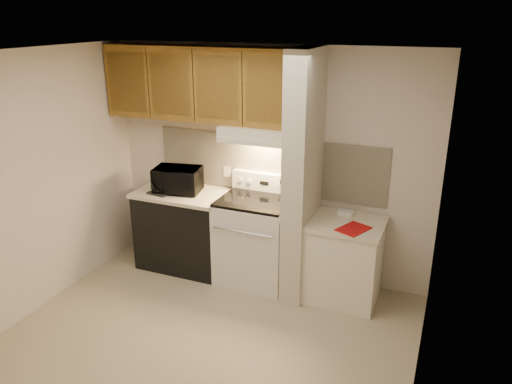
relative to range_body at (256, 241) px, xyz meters
The scene contains 50 objects.
floor 1.24m from the range_body, 90.00° to the right, with size 3.60×3.60×0.00m, color tan.
ceiling 2.34m from the range_body, 90.00° to the right, with size 3.60×3.60×0.00m, color white.
wall_back 0.86m from the range_body, 90.00° to the left, with size 3.60×0.02×2.50m, color beige.
wall_left 2.28m from the range_body, 147.31° to the right, with size 0.02×3.00×2.50m, color beige.
wall_right 2.28m from the range_body, 32.69° to the right, with size 0.02×3.00×2.50m, color beige.
backsplash 0.84m from the range_body, 90.00° to the left, with size 2.60×0.02×0.63m, color beige.
range_body is the anchor object (origin of this frame).
oven_window 0.32m from the range_body, 90.00° to the right, with size 0.50×0.01×0.30m, color black.
oven_handle 0.44m from the range_body, 90.00° to the right, with size 0.02×0.02×0.65m, color silver.
cooktop 0.48m from the range_body, ahead, with size 0.74×0.64×0.03m, color black.
range_backguard 0.66m from the range_body, 90.00° to the left, with size 0.76×0.08×0.20m, color silver.
range_display 0.64m from the range_body, 90.00° to the left, with size 0.10×0.01×0.04m, color black.
range_knob_left_outer 0.70m from the range_body, 139.40° to the left, with size 0.05×0.05×0.02m, color silver.
range_knob_left_inner 0.66m from the range_body, 126.87° to the left, with size 0.05×0.05×0.02m, color silver.
range_knob_right_inner 0.66m from the range_body, 53.13° to the left, with size 0.05×0.05×0.02m, color silver.
range_knob_right_outer 0.70m from the range_body, 40.60° to the left, with size 0.05×0.05×0.02m, color silver.
dishwasher_front 0.88m from the range_body, behind, with size 1.00×0.63×0.87m, color black.
left_countertop 0.98m from the range_body, behind, with size 1.04×0.67×0.04m, color beige.
spoon_rest 1.20m from the range_body, behind, with size 0.24×0.08×0.02m, color black.
teal_jar 1.33m from the range_body, behind, with size 0.08×0.08×0.09m, color #2D605B.
outlet 0.86m from the range_body, 146.31° to the left, with size 0.08×0.01×0.12m, color silver.
microwave 1.10m from the range_body, behind, with size 0.50×0.34×0.28m, color black.
partition_pillar 0.94m from the range_body, ahead, with size 0.22×0.70×2.50m, color beige.
pillar_trim 0.93m from the range_body, ahead, with size 0.01×0.70×0.04m, color olive.
knife_strip 0.95m from the range_body, ahead, with size 0.02×0.42×0.04m, color black.
knife_blade_a 0.87m from the range_body, 28.70° to the right, with size 0.01×0.04×0.16m, color silver.
knife_handle_a 1.01m from the range_body, 29.16° to the right, with size 0.02×0.02×0.10m, color black.
knife_blade_b 0.85m from the range_body, 20.48° to the right, with size 0.01×0.04×0.18m, color silver.
knife_handle_b 1.00m from the range_body, 21.25° to the right, with size 0.02×0.02×0.10m, color black.
knife_blade_c 0.83m from the range_body, ahead, with size 0.01×0.04×0.20m, color silver.
knife_handle_c 0.99m from the range_body, ahead, with size 0.02×0.02×0.10m, color black.
knife_blade_d 0.85m from the range_body, ahead, with size 0.01×0.04×0.16m, color silver.
knife_handle_d 0.98m from the range_body, ahead, with size 0.02×0.02×0.10m, color black.
knife_blade_e 0.84m from the range_body, 14.19° to the left, with size 0.01×0.04×0.18m, color silver.
knife_handle_e 0.99m from the range_body, 15.41° to the left, with size 0.02×0.02×0.10m, color black.
oven_mitt 0.87m from the range_body, 23.58° to the left, with size 0.03×0.09×0.23m, color slate.
right_cab_base 0.97m from the range_body, ahead, with size 0.70×0.60×0.81m, color silver.
right_countertop 1.04m from the range_body, ahead, with size 0.74×0.64×0.04m, color beige.
red_folder 1.15m from the range_body, ahead, with size 0.23×0.31×0.01m, color #AC0D0E.
white_box 1.02m from the range_body, 10.77° to the left, with size 0.15×0.10×0.04m, color white.
range_hood 1.17m from the range_body, 90.00° to the left, with size 0.78×0.44×0.15m, color silver.
hood_lip 1.12m from the range_body, 90.00° to the right, with size 0.78×0.04×0.06m, color silver.
upper_cabinets 1.77m from the range_body, 166.16° to the left, with size 2.18×0.33×0.77m, color olive.
cab_door_a 2.22m from the range_body, behind, with size 0.46×0.01×0.63m, color olive.
cab_gap_a 2.04m from the range_body, behind, with size 0.01×0.01×0.73m, color black.
cab_door_b 1.89m from the range_body, behind, with size 0.46×0.01×0.63m, color olive.
cab_gap_b 1.77m from the range_body, behind, with size 0.01×0.01×0.73m, color black.
cab_door_c 1.68m from the range_body, behind, with size 0.46×0.01×0.63m, color olive.
cab_gap_c 1.63m from the range_body, behind, with size 0.01×0.01×0.73m, color black.
cab_door_d 1.63m from the range_body, ahead, with size 0.46×0.01×0.63m, color olive.
Camera 1 is at (1.86, -3.36, 2.80)m, focal length 35.00 mm.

